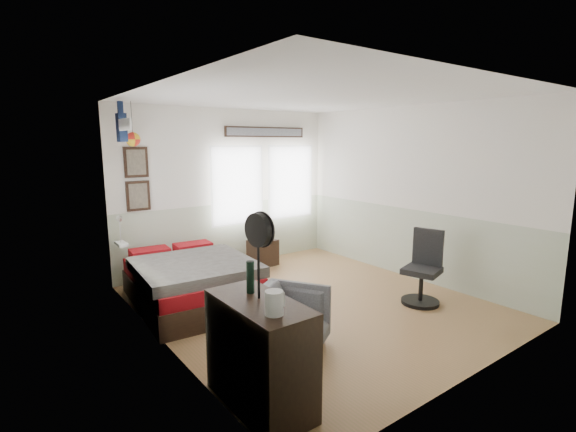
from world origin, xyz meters
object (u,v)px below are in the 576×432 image
bed (191,281)px  dresser (260,353)px  armchair (290,320)px  nightstand (263,253)px  task_chair (423,274)px

bed → dresser: bearing=-95.9°
bed → armchair: size_ratio=2.84×
armchair → nightstand: size_ratio=1.58×
nightstand → task_chair: size_ratio=0.46×
armchair → nightstand: bearing=29.8°
dresser → task_chair: size_ratio=1.00×
bed → armchair: bearing=-76.2°
armchair → task_chair: (2.23, -0.01, 0.08)m
bed → dresser: (-0.44, -2.41, 0.15)m
bed → dresser: 2.45m
armchair → task_chair: bearing=-32.5°
armchair → nightstand: armchair is taller
nightstand → task_chair: 2.85m
dresser → task_chair: bearing=11.1°
nightstand → task_chair: task_chair is taller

